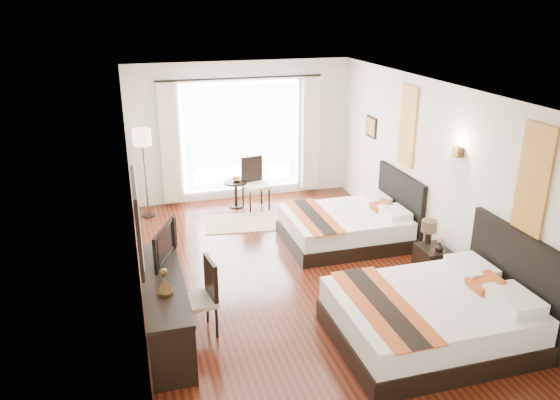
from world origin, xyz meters
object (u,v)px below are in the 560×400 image
object	(u,v)px
table_lamp	(429,228)
nightstand	(432,262)
vase	(440,245)
television	(159,243)
console_desk	(165,307)
window_chair	(255,193)
floor_lamp	(142,143)
bed_near	(437,315)
desk_chair	(198,312)
side_table	(236,194)
bed_far	(350,225)
fruit_bowl	(237,180)

from	to	relation	value
table_lamp	nightstand	bearing A→B (deg)	-70.34
vase	television	xyz separation A→B (m)	(-3.95, 0.26, 0.42)
console_desk	window_chair	distance (m)	4.44
television	floor_lamp	distance (m)	3.53
bed_near	window_chair	bearing A→B (deg)	101.83
console_desk	television	xyz separation A→B (m)	(0.02, 0.55, 0.61)
floor_lamp	desk_chair	bearing A→B (deg)	-84.92
nightstand	floor_lamp	xyz separation A→B (m)	(-3.93, 3.65, 1.21)
floor_lamp	window_chair	world-z (taller)	floor_lamp
bed_near	floor_lamp	bearing A→B (deg)	121.43
desk_chair	floor_lamp	bearing A→B (deg)	-93.17
table_lamp	television	size ratio (longest dim) A/B	0.45
television	side_table	size ratio (longest dim) A/B	1.53
console_desk	television	distance (m)	0.82
bed_far	window_chair	bearing A→B (deg)	120.26
window_chair	table_lamp	bearing A→B (deg)	20.08
console_desk	bed_near	bearing A→B (deg)	-18.49
bed_far	floor_lamp	bearing A→B (deg)	146.58
bed_near	side_table	bearing A→B (deg)	105.22
bed_far	console_desk	distance (m)	3.79
floor_lamp	nightstand	bearing A→B (deg)	-42.89
nightstand	desk_chair	distance (m)	3.60
bed_far	side_table	xyz separation A→B (m)	(-1.52, 2.17, -0.03)
window_chair	desk_chair	bearing A→B (deg)	-31.04
table_lamp	window_chair	xyz separation A→B (m)	(-1.81, 3.40, -0.44)
table_lamp	console_desk	world-z (taller)	table_lamp
bed_far	console_desk	size ratio (longest dim) A/B	0.93
bed_near	desk_chair	world-z (taller)	bed_near
nightstand	side_table	xyz separation A→B (m)	(-2.21, 3.68, 0.03)
bed_near	television	distance (m)	3.57
console_desk	television	bearing A→B (deg)	87.92
bed_near	table_lamp	bearing A→B (deg)	63.59
television	side_table	world-z (taller)	television
nightstand	side_table	distance (m)	4.29
vase	bed_far	bearing A→B (deg)	113.51
fruit_bowl	desk_chair	bearing A→B (deg)	-108.17
vase	desk_chair	bearing A→B (deg)	-173.67
side_table	table_lamp	bearing A→B (deg)	-58.74
bed_far	side_table	world-z (taller)	bed_far
vase	desk_chair	size ratio (longest dim) A/B	0.14
table_lamp	desk_chair	world-z (taller)	desk_chair
bed_far	side_table	size ratio (longest dim) A/B	3.86
side_table	window_chair	distance (m)	0.40
side_table	vase	bearing A→B (deg)	-59.58
floor_lamp	fruit_bowl	distance (m)	1.96
bed_far	window_chair	xyz separation A→B (m)	(-1.16, 1.99, 0.01)
fruit_bowl	floor_lamp	bearing A→B (deg)	-179.05
console_desk	television	size ratio (longest dim) A/B	2.70
nightstand	vase	size ratio (longest dim) A/B	3.69
bed_far	nightstand	world-z (taller)	bed_far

